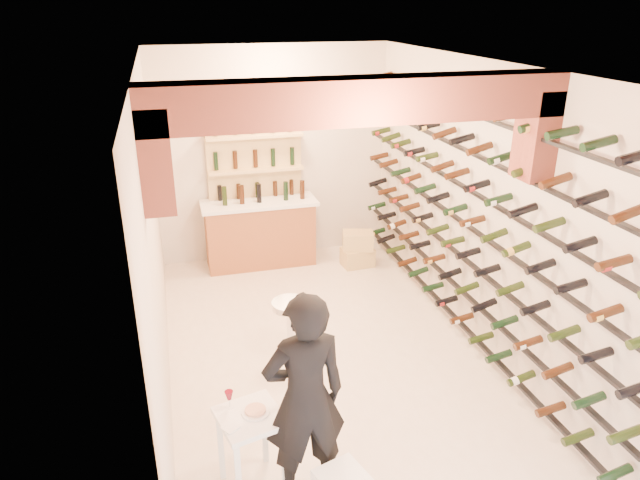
{
  "coord_description": "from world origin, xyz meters",
  "views": [
    {
      "loc": [
        -1.54,
        -5.4,
        3.75
      ],
      "look_at": [
        0.0,
        0.3,
        1.3
      ],
      "focal_mm": 32.47,
      "sensor_mm": 36.0,
      "label": 1
    }
  ],
  "objects_px": {
    "back_counter": "(260,231)",
    "tasting_table": "(250,428)",
    "person": "(305,398)",
    "wine_rack": "(460,215)",
    "crate_lower": "(357,257)",
    "chrome_barstool": "(291,330)"
  },
  "relations": [
    {
      "from": "back_counter",
      "to": "tasting_table",
      "type": "height_order",
      "value": "back_counter"
    },
    {
      "from": "person",
      "to": "tasting_table",
      "type": "bearing_deg",
      "value": -23.78
    },
    {
      "from": "tasting_table",
      "to": "person",
      "type": "xyz_separation_m",
      "value": [
        0.41,
        -0.16,
        0.33
      ]
    },
    {
      "from": "back_counter",
      "to": "person",
      "type": "height_order",
      "value": "person"
    },
    {
      "from": "wine_rack",
      "to": "crate_lower",
      "type": "bearing_deg",
      "value": 100.92
    },
    {
      "from": "wine_rack",
      "to": "crate_lower",
      "type": "height_order",
      "value": "wine_rack"
    },
    {
      "from": "wine_rack",
      "to": "crate_lower",
      "type": "relative_size",
      "value": 12.3
    },
    {
      "from": "back_counter",
      "to": "crate_lower",
      "type": "distance_m",
      "value": 1.53
    },
    {
      "from": "person",
      "to": "chrome_barstool",
      "type": "bearing_deg",
      "value": -101.54
    },
    {
      "from": "back_counter",
      "to": "chrome_barstool",
      "type": "distance_m",
      "value": 2.77
    },
    {
      "from": "wine_rack",
      "to": "chrome_barstool",
      "type": "height_order",
      "value": "wine_rack"
    },
    {
      "from": "back_counter",
      "to": "crate_lower",
      "type": "xyz_separation_m",
      "value": [
        1.41,
        -0.45,
        -0.39
      ]
    },
    {
      "from": "person",
      "to": "crate_lower",
      "type": "distance_m",
      "value": 4.49
    },
    {
      "from": "tasting_table",
      "to": "chrome_barstool",
      "type": "bearing_deg",
      "value": 52.92
    },
    {
      "from": "tasting_table",
      "to": "person",
      "type": "height_order",
      "value": "person"
    },
    {
      "from": "wine_rack",
      "to": "back_counter",
      "type": "distance_m",
      "value": 3.38
    },
    {
      "from": "tasting_table",
      "to": "crate_lower",
      "type": "bearing_deg",
      "value": 46.39
    },
    {
      "from": "tasting_table",
      "to": "back_counter",
      "type": "bearing_deg",
      "value": 65.51
    },
    {
      "from": "back_counter",
      "to": "crate_lower",
      "type": "bearing_deg",
      "value": -17.68
    },
    {
      "from": "back_counter",
      "to": "tasting_table",
      "type": "bearing_deg",
      "value": -100.66
    },
    {
      "from": "back_counter",
      "to": "wine_rack",
      "type": "bearing_deg",
      "value": -55.34
    },
    {
      "from": "back_counter",
      "to": "tasting_table",
      "type": "xyz_separation_m",
      "value": [
        -0.81,
        -4.33,
        0.05
      ]
    }
  ]
}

